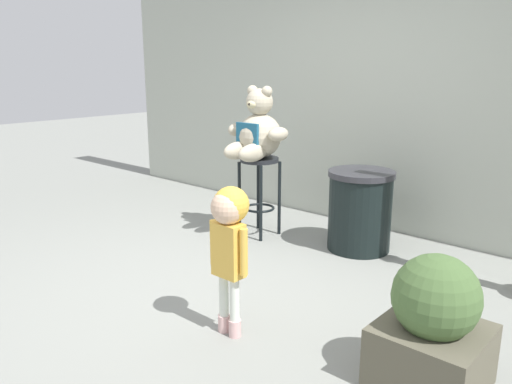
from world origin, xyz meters
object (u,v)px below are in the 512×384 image
object	(u,v)px
bar_stool_with_teddy	(259,181)
planter_with_shrub	(433,328)
teddy_bear	(257,132)
trash_bin	(360,210)
child_walking	(229,229)

from	to	relation	value
bar_stool_with_teddy	planter_with_shrub	distance (m)	2.60
teddy_bear	trash_bin	bearing A→B (deg)	19.00
child_walking	trash_bin	size ratio (longest dim) A/B	1.30
teddy_bear	child_walking	bearing A→B (deg)	-53.60
trash_bin	planter_with_shrub	xyz separation A→B (m)	(1.33, -1.54, -0.04)
planter_with_shrub	bar_stool_with_teddy	bearing A→B (deg)	151.35
teddy_bear	planter_with_shrub	bearing A→B (deg)	-27.99
child_walking	trash_bin	world-z (taller)	child_walking
child_walking	trash_bin	xyz separation A→B (m)	(-0.18, 1.85, -0.32)
bar_stool_with_teddy	trash_bin	world-z (taller)	bar_stool_with_teddy
bar_stool_with_teddy	planter_with_shrub	xyz separation A→B (m)	(2.28, -1.24, -0.21)
teddy_bear	planter_with_shrub	world-z (taller)	teddy_bear
bar_stool_with_teddy	child_walking	distance (m)	1.93
trash_bin	planter_with_shrub	size ratio (longest dim) A/B	1.00
teddy_bear	child_walking	xyz separation A→B (m)	(1.12, -1.53, -0.33)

